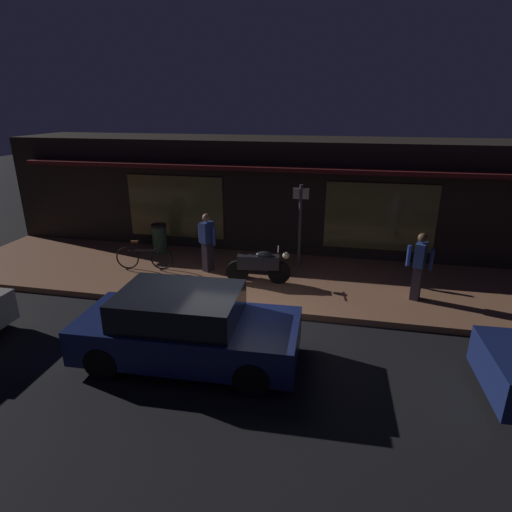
{
  "coord_description": "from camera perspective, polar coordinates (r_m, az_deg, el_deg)",
  "views": [
    {
      "loc": [
        2.15,
        -7.63,
        4.63
      ],
      "look_at": [
        0.02,
        2.4,
        0.95
      ],
      "focal_mm": 29.68,
      "sensor_mm": 36.0,
      "label": 1
    }
  ],
  "objects": [
    {
      "name": "sign_post",
      "position": [
        12.1,
        5.95,
        4.69
      ],
      "size": [
        0.44,
        0.09,
        2.4
      ],
      "color": "#47474C",
      "rests_on": "sidewalk_slab"
    },
    {
      "name": "person_photographer",
      "position": [
        11.9,
        -6.59,
        1.99
      ],
      "size": [
        0.59,
        0.44,
        1.67
      ],
      "color": "#28232D",
      "rests_on": "sidewalk_slab"
    },
    {
      "name": "trash_bin",
      "position": [
        13.79,
        -12.86,
        2.34
      ],
      "size": [
        0.48,
        0.48,
        0.93
      ],
      "color": "#2D4C33",
      "rests_on": "sidewalk_slab"
    },
    {
      "name": "person_bystander",
      "position": [
        10.78,
        21.1,
        -1.16
      ],
      "size": [
        0.61,
        0.43,
        1.67
      ],
      "color": "#28232D",
      "rests_on": "sidewalk_slab"
    },
    {
      "name": "sidewalk_slab",
      "position": [
        11.76,
        0.52,
        -3.04
      ],
      "size": [
        18.0,
        4.0,
        0.15
      ],
      "primitive_type": "cube",
      "color": "brown",
      "rests_on": "ground_plane"
    },
    {
      "name": "bicycle_parked",
      "position": [
        12.51,
        -14.8,
        -0.17
      ],
      "size": [
        1.65,
        0.42,
        0.91
      ],
      "color": "black",
      "rests_on": "sidewalk_slab"
    },
    {
      "name": "motorcycle",
      "position": [
        11.13,
        0.48,
        -1.22
      ],
      "size": [
        1.7,
        0.56,
        0.97
      ],
      "color": "black",
      "rests_on": "sidewalk_slab"
    },
    {
      "name": "parked_car_far",
      "position": [
        8.11,
        -9.42,
        -9.51
      ],
      "size": [
        4.16,
        1.91,
        1.42
      ],
      "color": "black",
      "rests_on": "ground_plane"
    },
    {
      "name": "storefront_building",
      "position": [
        14.46,
        3.25,
        8.45
      ],
      "size": [
        18.0,
        3.3,
        3.6
      ],
      "color": "black",
      "rests_on": "ground_plane"
    },
    {
      "name": "ground_plane",
      "position": [
        9.18,
        -3.29,
        -10.59
      ],
      "size": [
        60.0,
        60.0,
        0.0
      ],
      "primitive_type": "plane",
      "color": "black"
    }
  ]
}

